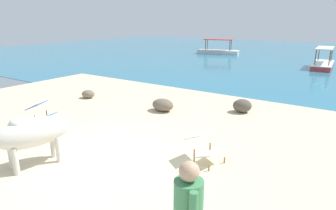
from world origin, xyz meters
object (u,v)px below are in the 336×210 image
cow (30,133)px  boat_red (323,64)px  deck_chair_far (204,145)px  boat_white (218,51)px  deck_chair_near (42,111)px

cow → boat_red: bearing=-174.7°
deck_chair_far → boat_white: boat_white is taller
boat_red → deck_chair_far: bearing=-4.1°
boat_white → cow: bearing=-88.8°
deck_chair_far → boat_white: 21.36m
cow → boat_red: size_ratio=0.54×
cow → boat_white: (-5.91, 21.70, -0.49)m
deck_chair_far → deck_chair_near: bearing=-160.4°
boat_white → deck_chair_near: bearing=-93.6°
cow → deck_chair_far: size_ratio=2.31×
cow → deck_chair_near: bearing=-112.6°
cow → deck_chair_near: 2.79m
cow → deck_chair_far: bearing=142.7°
deck_chair_near → boat_red: size_ratio=0.24×
deck_chair_near → boat_red: 17.34m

